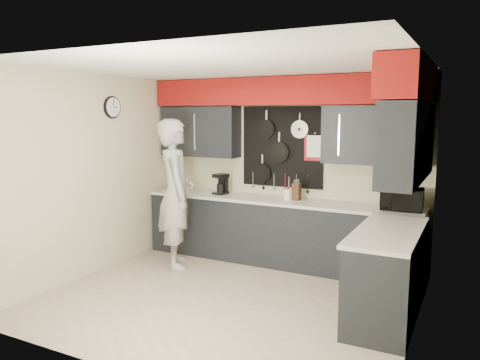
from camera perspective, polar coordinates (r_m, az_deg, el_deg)
The scene contains 10 objects.
ground at distance 5.52m, azimuth -1.52°, elevation -14.22°, with size 4.00×4.00×0.00m, color tan.
back_wall_assembly at distance 6.55m, azimuth 5.26°, elevation 7.31°, with size 4.00×0.36×2.60m.
right_wall_assembly at distance 4.78m, azimuth 20.00°, elevation 5.78°, with size 0.36×3.50×2.60m.
left_wall_assembly at distance 6.37m, azimuth -17.45°, elevation 0.86°, with size 0.05×3.50×2.60m.
base_cabinets at distance 6.16m, azimuth 7.61°, elevation -7.39°, with size 3.95×2.20×0.92m.
microwave at distance 6.07m, azimuth 19.15°, elevation -2.21°, with size 0.49×0.34×0.27m, color black.
knife_block at distance 6.45m, azimuth 6.89°, elevation -1.43°, with size 0.10×0.10×0.23m, color #351E11.
utensil_crock at distance 6.46m, azimuth 5.85°, elevation -1.77°, with size 0.11×0.11×0.15m, color white.
coffee_maker at distance 6.89m, azimuth -2.26°, elevation -0.42°, with size 0.21×0.24×0.30m.
person at distance 6.42m, azimuth -7.83°, elevation -1.68°, with size 0.74×0.49×2.03m, color #B5B5B2.
Camera 1 is at (2.45, -4.48, 2.09)m, focal length 35.00 mm.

